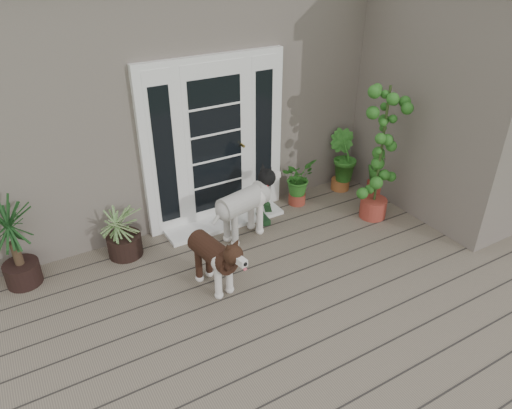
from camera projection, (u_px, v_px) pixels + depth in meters
deck at (329, 312)px, 4.88m from camera, size 6.20×4.60×0.12m
house_main at (168, 75)px, 7.32m from camera, size 7.40×4.00×3.10m
house_wing at (462, 100)px, 6.22m from camera, size 1.60×2.40×3.10m
door_unit at (215, 143)px, 5.88m from camera, size 1.90×0.14×2.15m
door_step at (225, 221)px, 6.25m from camera, size 1.60×0.40×0.05m
brindle_dog at (213, 261)px, 4.98m from camera, size 0.48×0.85×0.67m
white_dog at (244, 211)px, 5.80m from camera, size 0.96×0.58×0.75m
spider_plant at (122, 229)px, 5.48m from camera, size 0.84×0.84×0.72m
yucca at (14, 244)px, 4.94m from camera, size 0.86×0.86×1.02m
herb_a at (298, 185)px, 6.57m from camera, size 0.61×0.61×0.59m
herb_b at (342, 168)px, 6.93m from camera, size 0.60×0.60×0.69m
herb_c at (379, 173)px, 6.88m from camera, size 0.42×0.42×0.61m
sapling at (381, 153)px, 5.95m from camera, size 0.61×0.61×1.86m
clog_left at (263, 218)px, 6.28m from camera, size 0.17×0.31×0.09m
clog_right at (267, 208)px, 6.51m from camera, size 0.23×0.30×0.08m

